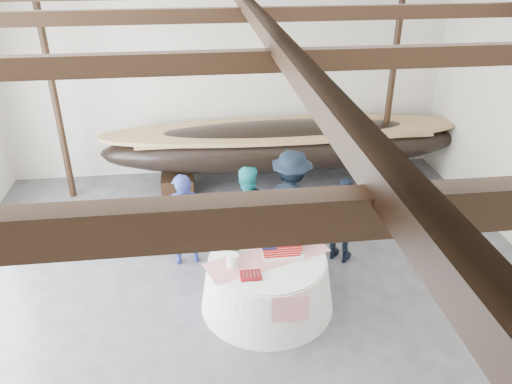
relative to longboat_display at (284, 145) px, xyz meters
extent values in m
cube|color=#3D3D42|center=(-1.19, -5.04, -0.96)|extent=(10.00, 12.00, 0.01)
cube|color=silver|center=(-1.19, 0.96, 1.29)|extent=(10.00, 0.02, 4.50)
cube|color=white|center=(-1.19, -5.04, 3.54)|extent=(10.00, 12.00, 0.01)
cube|color=black|center=(-1.19, -8.54, 3.29)|extent=(9.80, 0.12, 0.18)
cube|color=black|center=(-1.19, -6.04, 3.29)|extent=(9.80, 0.12, 0.18)
cube|color=black|center=(-1.19, -3.54, 3.29)|extent=(9.80, 0.12, 0.18)
cube|color=black|center=(-1.19, -5.04, 3.42)|extent=(0.15, 11.76, 0.15)
cylinder|color=black|center=(-4.69, 0.00, 1.29)|extent=(0.14, 0.14, 4.50)
cylinder|color=black|center=(2.31, 0.00, 1.29)|extent=(0.14, 0.14, 4.50)
cube|color=black|center=(-2.40, 0.00, -0.76)|extent=(0.70, 0.90, 0.40)
cube|color=black|center=(2.40, 0.00, -0.76)|extent=(0.70, 0.90, 0.40)
ellipsoid|color=black|center=(0.00, 0.00, -0.01)|extent=(7.99, 1.60, 1.10)
cube|color=#9E7A4C|center=(0.00, 0.00, 0.29)|extent=(6.39, 1.05, 0.06)
cone|color=silver|center=(-0.96, -4.08, -0.53)|extent=(2.05, 2.05, 0.85)
cylinder|color=silver|center=(-0.96, -4.08, -0.10)|extent=(1.74, 1.74, 0.04)
cube|color=#B4121B|center=(-0.96, -4.08, -0.08)|extent=(1.97, 1.14, 0.01)
cube|color=white|center=(-0.73, -4.01, -0.05)|extent=(0.60, 0.40, 0.07)
cylinder|color=white|center=(-1.49, -4.23, 0.02)|extent=(0.18, 0.18, 0.20)
cylinder|color=white|center=(-1.53, -3.76, 0.01)|extent=(0.18, 0.18, 0.18)
cube|color=#67090F|center=(-1.26, -4.50, -0.07)|extent=(0.30, 0.24, 0.03)
cone|color=silver|center=(-0.46, -4.20, -0.02)|extent=(0.09, 0.09, 0.12)
imported|color=navy|center=(-2.21, -2.78, -0.10)|extent=(0.68, 0.51, 1.70)
imported|color=teal|center=(-1.14, -2.66, -0.10)|extent=(0.86, 0.69, 1.71)
imported|color=black|center=(-0.34, -2.61, 0.01)|extent=(1.43, 1.21, 1.92)
imported|color=black|center=(0.49, -3.06, -0.16)|extent=(0.97, 0.88, 1.59)
camera|label=1|loc=(-1.89, -10.12, 4.25)|focal=35.00mm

